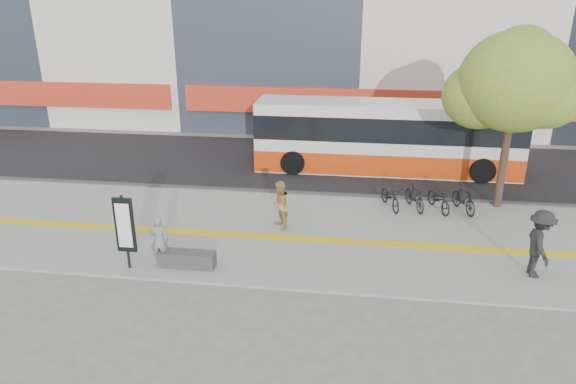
# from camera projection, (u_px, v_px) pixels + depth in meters

# --- Properties ---
(ground) EXTENTS (120.00, 120.00, 0.00)m
(ground) POSITION_uv_depth(u_px,v_px,m) (284.00, 255.00, 15.50)
(ground) COLOR #5F5F5B
(ground) RESTS_ON ground
(sidewalk) EXTENTS (40.00, 7.00, 0.08)m
(sidewalk) POSITION_uv_depth(u_px,v_px,m) (291.00, 232.00, 16.87)
(sidewalk) COLOR slate
(sidewalk) RESTS_ON ground
(tactile_strip) EXTENTS (40.00, 0.45, 0.01)m
(tactile_strip) POSITION_uv_depth(u_px,v_px,m) (289.00, 238.00, 16.39)
(tactile_strip) COLOR gold
(tactile_strip) RESTS_ON sidewalk
(street) EXTENTS (40.00, 8.00, 0.06)m
(street) POSITION_uv_depth(u_px,v_px,m) (312.00, 164.00, 23.82)
(street) COLOR black
(street) RESTS_ON ground
(curb) EXTENTS (40.00, 0.25, 0.14)m
(curb) POSITION_uv_depth(u_px,v_px,m) (302.00, 194.00, 20.10)
(curb) COLOR #323235
(curb) RESTS_ON ground
(bench) EXTENTS (1.60, 0.45, 0.45)m
(bench) POSITION_uv_depth(u_px,v_px,m) (187.00, 259.00, 14.61)
(bench) COLOR #323235
(bench) RESTS_ON sidewalk
(signboard) EXTENTS (0.55, 0.10, 2.20)m
(signboard) POSITION_uv_depth(u_px,v_px,m) (125.00, 226.00, 14.15)
(signboard) COLOR black
(signboard) RESTS_ON sidewalk
(street_tree) EXTENTS (4.40, 3.80, 6.31)m
(street_tree) POSITION_uv_depth(u_px,v_px,m) (514.00, 83.00, 17.44)
(street_tree) COLOR #312416
(street_tree) RESTS_ON sidewalk
(bus) EXTENTS (11.24, 2.67, 2.99)m
(bus) POSITION_uv_depth(u_px,v_px,m) (386.00, 139.00, 22.43)
(bus) COLOR silver
(bus) RESTS_ON street
(bicycle_row) EXTENTS (3.55, 1.73, 0.95)m
(bicycle_row) POSITION_uv_depth(u_px,v_px,m) (426.00, 198.00, 18.44)
(bicycle_row) COLOR black
(bicycle_row) RESTS_ON sidewalk
(seated_woman) EXTENTS (0.58, 0.43, 1.47)m
(seated_woman) POSITION_uv_depth(u_px,v_px,m) (159.00, 240.00, 14.58)
(seated_woman) COLOR black
(seated_woman) RESTS_ON sidewalk
(pedestrian_tan) EXTENTS (0.93, 0.99, 1.62)m
(pedestrian_tan) POSITION_uv_depth(u_px,v_px,m) (280.00, 205.00, 16.80)
(pedestrian_tan) COLOR #AC874D
(pedestrian_tan) RESTS_ON sidewalk
(pedestrian_dark) EXTENTS (0.72, 1.24, 1.92)m
(pedestrian_dark) POSITION_uv_depth(u_px,v_px,m) (539.00, 244.00, 13.88)
(pedestrian_dark) COLOR black
(pedestrian_dark) RESTS_ON sidewalk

